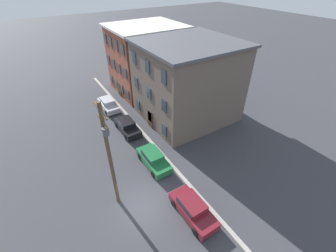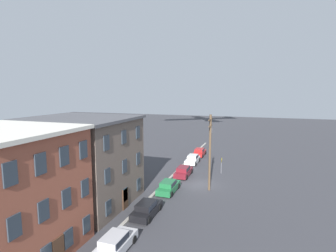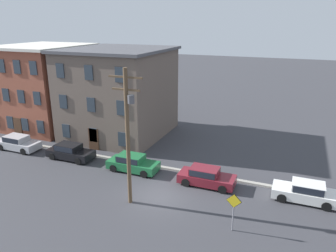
% 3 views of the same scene
% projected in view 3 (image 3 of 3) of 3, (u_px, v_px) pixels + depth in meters
% --- Properties ---
extents(ground_plane, '(200.00, 200.00, 0.00)m').
position_uv_depth(ground_plane, '(159.00, 196.00, 24.14)').
color(ground_plane, '#38383D').
extents(kerb_strip, '(56.00, 0.36, 0.16)m').
position_uv_depth(kerb_strip, '(180.00, 170.00, 28.08)').
color(kerb_strip, '#9E998E').
rests_on(kerb_strip, ground_plane).
extents(apartment_corner, '(9.12, 10.27, 9.65)m').
position_uv_depth(apartment_corner, '(46.00, 86.00, 39.26)').
color(apartment_corner, brown).
rests_on(apartment_corner, ground_plane).
extents(apartment_midblock, '(10.40, 11.11, 9.56)m').
position_uv_depth(apartment_midblock, '(119.00, 92.00, 36.11)').
color(apartment_midblock, '#66564C').
rests_on(apartment_midblock, ground_plane).
extents(car_silver, '(4.40, 1.92, 1.43)m').
position_uv_depth(car_silver, '(18.00, 142.00, 32.66)').
color(car_silver, '#B7B7BC').
rests_on(car_silver, ground_plane).
extents(car_black, '(4.40, 1.92, 1.43)m').
position_uv_depth(car_black, '(70.00, 151.00, 30.48)').
color(car_black, black).
rests_on(car_black, ground_plane).
extents(car_green, '(4.40, 1.92, 1.43)m').
position_uv_depth(car_green, '(132.00, 162.00, 28.05)').
color(car_green, '#1E6638').
rests_on(car_green, ground_plane).
extents(car_maroon, '(4.40, 1.92, 1.43)m').
position_uv_depth(car_maroon, '(206.00, 176.00, 25.61)').
color(car_maroon, maroon).
rests_on(car_maroon, ground_plane).
extents(car_white, '(4.40, 1.92, 1.43)m').
position_uv_depth(car_white, '(306.00, 191.00, 23.31)').
color(car_white, silver).
rests_on(car_white, ground_plane).
extents(caution_sign, '(0.94, 0.08, 2.54)m').
position_uv_depth(caution_sign, '(234.00, 206.00, 19.70)').
color(caution_sign, slate).
rests_on(caution_sign, ground_plane).
extents(utility_pole, '(2.40, 0.44, 9.56)m').
position_uv_depth(utility_pole, '(128.00, 131.00, 21.69)').
color(utility_pole, brown).
rests_on(utility_pole, ground_plane).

